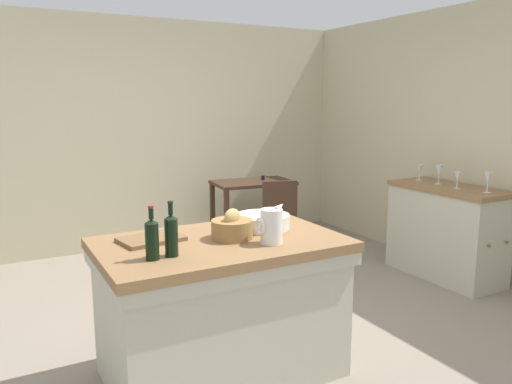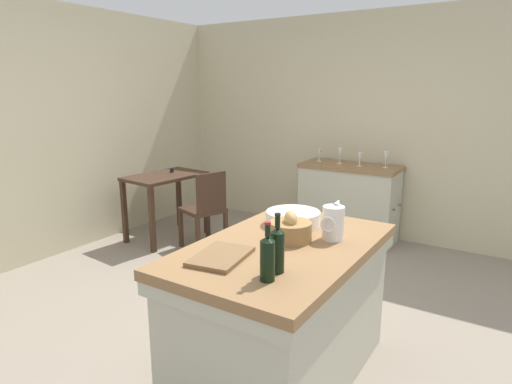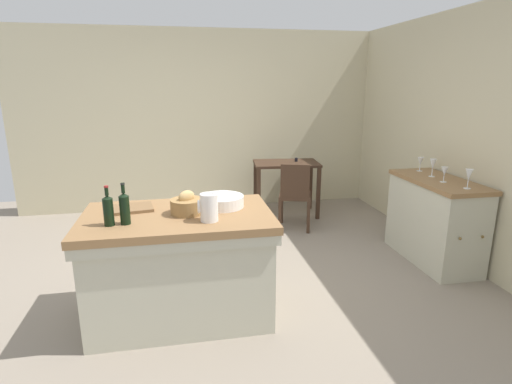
# 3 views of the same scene
# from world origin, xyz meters

# --- Properties ---
(ground_plane) EXTENTS (6.76, 6.76, 0.00)m
(ground_plane) POSITION_xyz_m (0.00, 0.00, 0.00)
(ground_plane) COLOR gray
(wall_back) EXTENTS (5.32, 0.12, 2.60)m
(wall_back) POSITION_xyz_m (0.00, 2.60, 1.30)
(wall_back) COLOR beige
(wall_back) RESTS_ON ground
(wall_right) EXTENTS (0.12, 5.20, 2.60)m
(wall_right) POSITION_xyz_m (2.60, 0.00, 1.30)
(wall_right) COLOR beige
(wall_right) RESTS_ON ground
(island_table) EXTENTS (1.46, 0.90, 0.87)m
(island_table) POSITION_xyz_m (-0.39, -0.49, 0.47)
(island_table) COLOR olive
(island_table) RESTS_ON ground
(side_cabinet) EXTENTS (0.52, 1.14, 0.89)m
(side_cabinet) POSITION_xyz_m (2.26, 0.10, 0.45)
(side_cabinet) COLOR olive
(side_cabinet) RESTS_ON ground
(writing_desk) EXTENTS (0.95, 0.64, 0.82)m
(writing_desk) POSITION_xyz_m (1.13, 1.92, 0.64)
(writing_desk) COLOR #3D281C
(writing_desk) RESTS_ON ground
(wooden_chair) EXTENTS (0.50, 0.50, 0.88)m
(wooden_chair) POSITION_xyz_m (1.08, 1.29, 0.48)
(wooden_chair) COLOR #3D281C
(wooden_chair) RESTS_ON ground
(pitcher) EXTENTS (0.17, 0.13, 0.25)m
(pitcher) POSITION_xyz_m (-0.16, -0.70, 0.97)
(pitcher) COLOR white
(pitcher) RESTS_ON island_table
(wash_bowl) EXTENTS (0.36, 0.36, 0.09)m
(wash_bowl) POSITION_xyz_m (-0.03, -0.37, 0.91)
(wash_bowl) COLOR white
(wash_bowl) RESTS_ON island_table
(bread_basket) EXTENTS (0.25, 0.25, 0.19)m
(bread_basket) POSITION_xyz_m (-0.31, -0.50, 0.93)
(bread_basket) COLOR olive
(bread_basket) RESTS_ON island_table
(cutting_board) EXTENTS (0.39, 0.30, 0.02)m
(cutting_board) POSITION_xyz_m (-0.76, -0.32, 0.88)
(cutting_board) COLOR brown
(cutting_board) RESTS_ON island_table
(wine_bottle_dark) EXTENTS (0.07, 0.07, 0.30)m
(wine_bottle_dark) POSITION_xyz_m (-0.75, -0.66, 0.99)
(wine_bottle_dark) COLOR black
(wine_bottle_dark) RESTS_ON island_table
(wine_bottle_amber) EXTENTS (0.07, 0.07, 0.29)m
(wine_bottle_amber) POSITION_xyz_m (-0.86, -0.67, 0.98)
(wine_bottle_amber) COLOR black
(wine_bottle_amber) RESTS_ON island_table
(wine_glass_far_left) EXTENTS (0.07, 0.07, 0.19)m
(wine_glass_far_left) POSITION_xyz_m (2.28, -0.30, 1.02)
(wine_glass_far_left) COLOR white
(wine_glass_far_left) RESTS_ON side_cabinet
(wine_glass_left) EXTENTS (0.07, 0.07, 0.15)m
(wine_glass_left) POSITION_xyz_m (2.22, -0.02, 1.00)
(wine_glass_left) COLOR white
(wine_glass_left) RESTS_ON side_cabinet
(wine_glass_middle) EXTENTS (0.07, 0.07, 0.19)m
(wine_glass_middle) POSITION_xyz_m (2.26, 0.23, 1.02)
(wine_glass_middle) COLOR white
(wine_glass_middle) RESTS_ON side_cabinet
(wine_glass_right) EXTENTS (0.07, 0.07, 0.16)m
(wine_glass_right) POSITION_xyz_m (2.29, 0.51, 1.00)
(wine_glass_right) COLOR white
(wine_glass_right) RESTS_ON side_cabinet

